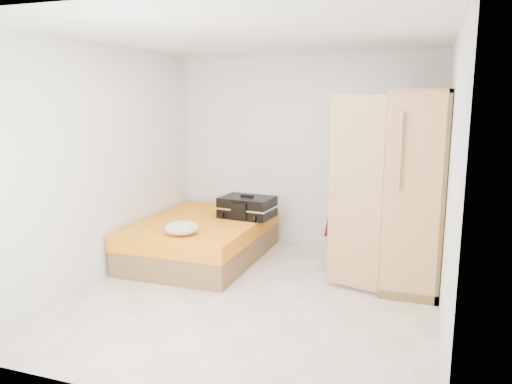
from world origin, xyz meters
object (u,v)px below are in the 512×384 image
(bed, at_px, (202,239))
(round_cushion, at_px, (181,228))
(person, at_px, (343,206))
(suitcase, at_px, (247,207))
(wardrobe, at_px, (411,194))

(bed, relative_size, round_cushion, 5.24)
(round_cushion, bearing_deg, person, 23.14)
(bed, distance_m, person, 1.85)
(person, height_order, suitcase, person)
(wardrobe, distance_m, person, 0.76)
(suitcase, xyz_separation_m, round_cushion, (-0.41, -1.03, -0.06))
(person, relative_size, round_cushion, 4.17)
(bed, height_order, round_cushion, round_cushion)
(wardrobe, relative_size, person, 1.31)
(bed, distance_m, round_cushion, 0.76)
(bed, distance_m, suitcase, 0.70)
(bed, bearing_deg, wardrobe, -0.79)
(bed, height_order, person, person)
(wardrobe, xyz_separation_m, person, (-0.74, 0.07, -0.19))
(person, xyz_separation_m, suitcase, (-1.28, 0.31, -0.17))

